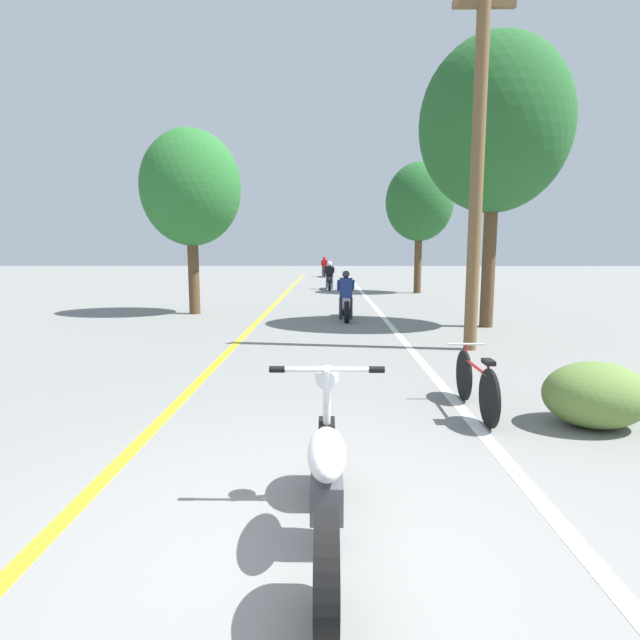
% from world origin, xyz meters
% --- Properties ---
extents(ground_plane, '(120.00, 120.00, 0.00)m').
position_xyz_m(ground_plane, '(0.00, 0.00, 0.00)').
color(ground_plane, slate).
extents(lane_stripe_center, '(0.14, 48.00, 0.01)m').
position_xyz_m(lane_stripe_center, '(-1.70, 12.06, 0.00)').
color(lane_stripe_center, yellow).
rests_on(lane_stripe_center, ground).
extents(lane_stripe_edge, '(0.14, 48.00, 0.01)m').
position_xyz_m(lane_stripe_edge, '(1.74, 12.06, 0.00)').
color(lane_stripe_edge, white).
rests_on(lane_stripe_edge, ground).
extents(utility_pole, '(1.10, 0.24, 6.71)m').
position_xyz_m(utility_pole, '(2.86, 6.50, 3.45)').
color(utility_pole, brown).
rests_on(utility_pole, ground).
extents(roadside_tree_right_near, '(3.54, 3.18, 6.83)m').
position_xyz_m(roadside_tree_right_near, '(4.08, 9.39, 4.78)').
color(roadside_tree_right_near, '#513A23').
rests_on(roadside_tree_right_near, ground).
extents(roadside_tree_right_far, '(2.95, 2.65, 5.68)m').
position_xyz_m(roadside_tree_right_far, '(4.18, 19.42, 3.96)').
color(roadside_tree_right_far, '#513A23').
rests_on(roadside_tree_right_far, ground).
extents(roadside_tree_left, '(2.89, 2.60, 5.34)m').
position_xyz_m(roadside_tree_left, '(-3.81, 11.88, 3.65)').
color(roadside_tree_left, '#513A23').
rests_on(roadside_tree_left, ground).
extents(roadside_bush, '(1.10, 0.88, 0.70)m').
position_xyz_m(roadside_bush, '(2.99, 2.29, 0.35)').
color(roadside_bush, '#5B7A38').
rests_on(roadside_bush, ground).
extents(motorcycle_foreground, '(0.81, 1.98, 1.06)m').
position_xyz_m(motorcycle_foreground, '(0.14, 0.09, 0.43)').
color(motorcycle_foreground, black).
rests_on(motorcycle_foreground, ground).
extents(motorcycle_rider_lead, '(0.50, 1.98, 1.33)m').
position_xyz_m(motorcycle_rider_lead, '(0.66, 10.75, 0.50)').
color(motorcycle_rider_lead, black).
rests_on(motorcycle_rider_lead, ground).
extents(motorcycle_rider_mid, '(0.50, 2.06, 1.37)m').
position_xyz_m(motorcycle_rider_mid, '(0.27, 21.57, 0.53)').
color(motorcycle_rider_mid, black).
rests_on(motorcycle_rider_mid, ground).
extents(motorcycle_rider_far, '(0.50, 2.15, 1.46)m').
position_xyz_m(motorcycle_rider_far, '(-0.04, 33.41, 0.55)').
color(motorcycle_rider_far, black).
rests_on(motorcycle_rider_far, ground).
extents(bicycle_parked, '(0.44, 1.62, 0.74)m').
position_xyz_m(bicycle_parked, '(1.86, 2.75, 0.34)').
color(bicycle_parked, black).
rests_on(bicycle_parked, ground).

